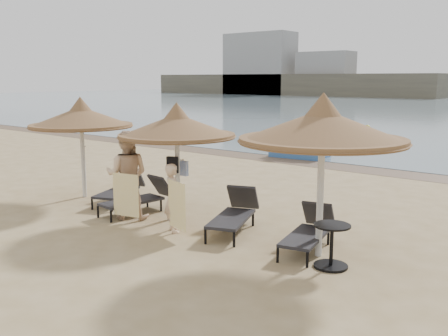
# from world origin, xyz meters

# --- Properties ---
(ground) EXTENTS (160.00, 160.00, 0.00)m
(ground) POSITION_xyz_m (0.00, 0.00, 0.00)
(ground) COLOR tan
(ground) RESTS_ON ground
(wet_sand_strip) EXTENTS (200.00, 1.60, 0.01)m
(wet_sand_strip) POSITION_xyz_m (0.00, 9.40, 0.00)
(wet_sand_strip) COLOR brown
(wet_sand_strip) RESTS_ON ground
(far_shore) EXTENTS (150.00, 54.80, 12.00)m
(far_shore) POSITION_xyz_m (-25.10, 77.82, 2.91)
(far_shore) COLOR brown
(far_shore) RESTS_ON ground
(palapa_left) EXTENTS (2.76, 2.76, 2.74)m
(palapa_left) POSITION_xyz_m (-3.64, 0.60, 2.18)
(palapa_left) COLOR silver
(palapa_left) RESTS_ON ground
(palapa_center) EXTENTS (2.71, 2.71, 2.69)m
(palapa_center) POSITION_xyz_m (-0.19, 0.71, 2.14)
(palapa_center) COLOR silver
(palapa_center) RESTS_ON ground
(palapa_right) EXTENTS (3.01, 3.01, 2.98)m
(palapa_right) POSITION_xyz_m (3.62, 0.46, 2.37)
(palapa_right) COLOR silver
(palapa_right) RESTS_ON ground
(lounger_far_left) EXTENTS (1.22, 1.91, 0.82)m
(lounger_far_left) POSITION_xyz_m (-2.42, 0.88, 0.37)
(lounger_far_left) COLOR black
(lounger_far_left) RESTS_ON ground
(lounger_near_left) EXTENTS (0.84, 1.94, 0.84)m
(lounger_near_left) POSITION_xyz_m (-1.23, 0.48, 0.38)
(lounger_near_left) COLOR black
(lounger_near_left) RESTS_ON ground
(lounger_near_right) EXTENTS (1.31, 2.06, 0.88)m
(lounger_near_right) POSITION_xyz_m (1.46, 0.74, 0.39)
(lounger_near_right) COLOR black
(lounger_near_right) RESTS_ON ground
(lounger_far_right) EXTENTS (0.96, 1.89, 0.81)m
(lounger_far_right) POSITION_xyz_m (3.28, 0.70, 0.36)
(lounger_far_right) COLOR black
(lounger_far_right) RESTS_ON ground
(side_table) EXTENTS (0.63, 0.63, 0.76)m
(side_table) POSITION_xyz_m (4.06, 0.08, 0.36)
(side_table) COLOR black
(side_table) RESTS_ON ground
(person_left) EXTENTS (1.30, 1.21, 2.38)m
(person_left) POSITION_xyz_m (-1.05, -0.07, 1.19)
(person_left) COLOR beige
(person_left) RESTS_ON ground
(person_right) EXTENTS (0.93, 0.84, 1.70)m
(person_right) POSITION_xyz_m (0.49, -0.14, 0.85)
(person_right) COLOR beige
(person_right) RESTS_ON ground
(towel_left) EXTENTS (0.68, 0.17, 0.97)m
(towel_left) POSITION_xyz_m (-0.70, -0.42, 0.67)
(towel_left) COLOR yellow
(towel_left) RESTS_ON ground
(towel_right) EXTENTS (0.68, 0.22, 0.98)m
(towel_right) POSITION_xyz_m (0.84, -0.39, 0.68)
(towel_right) COLOR yellow
(towel_right) RESTS_ON ground
(bag_patterned) EXTENTS (0.28, 0.10, 0.35)m
(bag_patterned) POSITION_xyz_m (-0.19, 0.89, 1.15)
(bag_patterned) COLOR white
(bag_patterned) RESTS_ON ground
(bag_dark) EXTENTS (0.28, 0.18, 0.38)m
(bag_dark) POSITION_xyz_m (-0.19, 0.55, 1.27)
(bag_dark) COLOR black
(bag_dark) RESTS_ON ground
(pedal_boat) EXTENTS (2.33, 1.51, 1.03)m
(pedal_boat) POSITION_xyz_m (-2.61, 10.43, 0.38)
(pedal_boat) COLOR #305FA0
(pedal_boat) RESTS_ON ground
(buoy_left) EXTENTS (0.35, 0.35, 0.35)m
(buoy_left) POSITION_xyz_m (-4.68, 22.39, 0.18)
(buoy_left) COLOR yellow
(buoy_left) RESTS_ON ground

